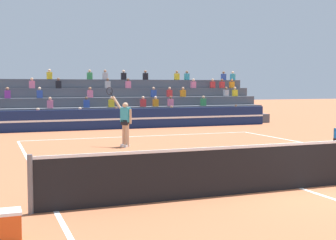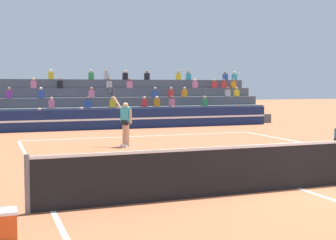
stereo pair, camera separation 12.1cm
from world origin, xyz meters
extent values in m
plane|color=#AD603D|center=(0.00, 0.00, 0.00)|extent=(120.00, 120.00, 0.00)
cube|color=white|center=(0.00, 11.90, 0.00)|extent=(11.00, 0.10, 0.01)
cube|color=white|center=(-5.50, 0.00, 0.00)|extent=(0.10, 23.80, 0.01)
cube|color=white|center=(0.00, 6.43, 0.00)|extent=(8.25, 0.10, 0.01)
cube|color=white|center=(0.00, 0.00, 0.00)|extent=(0.10, 12.85, 0.01)
cylinder|color=slate|center=(-5.95, 0.00, 0.55)|extent=(0.10, 0.10, 1.10)
cube|color=black|center=(0.00, 0.00, 0.50)|extent=(11.90, 0.02, 1.00)
cube|color=white|center=(0.00, 0.00, 1.03)|extent=(11.90, 0.04, 0.06)
cube|color=navy|center=(0.00, 15.86, 0.55)|extent=(18.00, 0.24, 1.10)
cube|color=white|center=(0.00, 15.73, 0.55)|extent=(18.00, 0.02, 0.10)
cube|color=#4C515B|center=(0.00, 17.14, 0.28)|extent=(20.21, 0.95, 0.55)
cube|color=red|center=(-4.17, 16.97, 0.77)|extent=(0.32, 0.22, 0.44)
sphere|color=beige|center=(-4.17, 16.97, 1.09)|extent=(0.18, 0.18, 0.18)
cube|color=yellow|center=(7.82, 16.97, 0.77)|extent=(0.32, 0.22, 0.44)
sphere|color=brown|center=(7.82, 16.97, 1.09)|extent=(0.18, 0.18, 0.18)
cube|color=red|center=(0.10, 16.97, 0.77)|extent=(0.32, 0.22, 0.44)
sphere|color=brown|center=(0.10, 16.97, 1.09)|extent=(0.18, 0.18, 0.18)
cube|color=red|center=(0.74, 16.97, 0.77)|extent=(0.32, 0.22, 0.44)
sphere|color=beige|center=(0.74, 16.97, 1.09)|extent=(0.18, 0.18, 0.18)
cube|color=orange|center=(3.50, 16.97, 0.77)|extent=(0.32, 0.22, 0.44)
sphere|color=#9E7051|center=(3.50, 16.97, 1.09)|extent=(0.18, 0.18, 0.18)
cube|color=purple|center=(-1.93, 16.97, 0.77)|extent=(0.32, 0.22, 0.44)
sphere|color=beige|center=(-1.93, 16.97, 1.09)|extent=(0.18, 0.18, 0.18)
cube|color=#4C515B|center=(0.00, 18.09, 0.55)|extent=(20.21, 0.95, 1.10)
cube|color=#338C4C|center=(6.01, 17.92, 1.32)|extent=(0.32, 0.22, 0.44)
sphere|color=tan|center=(6.01, 17.92, 1.64)|extent=(0.18, 0.18, 0.18)
cube|color=pink|center=(-3.42, 17.92, 1.32)|extent=(0.32, 0.22, 0.44)
sphere|color=tan|center=(-3.42, 17.92, 1.64)|extent=(0.18, 0.18, 0.18)
cube|color=orange|center=(2.83, 17.92, 1.32)|extent=(0.32, 0.22, 0.44)
sphere|color=beige|center=(2.83, 17.92, 1.64)|extent=(0.18, 0.18, 0.18)
cube|color=yellow|center=(0.08, 17.92, 1.32)|extent=(0.32, 0.22, 0.44)
sphere|color=tan|center=(0.08, 17.92, 1.64)|extent=(0.18, 0.18, 0.18)
cube|color=pink|center=(3.80, 17.92, 1.32)|extent=(0.32, 0.22, 0.44)
sphere|color=brown|center=(3.80, 17.92, 1.64)|extent=(0.18, 0.18, 0.18)
cube|color=#2D4CA5|center=(-1.38, 17.92, 1.32)|extent=(0.32, 0.22, 0.44)
sphere|color=brown|center=(-1.38, 17.92, 1.64)|extent=(0.18, 0.18, 0.18)
cube|color=red|center=(2.03, 17.92, 1.32)|extent=(0.32, 0.22, 0.44)
sphere|color=beige|center=(2.03, 17.92, 1.64)|extent=(0.18, 0.18, 0.18)
cube|color=#4C515B|center=(0.00, 19.04, 0.83)|extent=(20.21, 0.95, 1.65)
cube|color=pink|center=(-0.97, 18.87, 1.87)|extent=(0.32, 0.22, 0.44)
sphere|color=#9E7051|center=(-0.97, 18.87, 2.19)|extent=(0.18, 0.18, 0.18)
cube|color=orange|center=(5.02, 18.87, 1.87)|extent=(0.32, 0.22, 0.44)
sphere|color=tan|center=(5.02, 18.87, 2.19)|extent=(0.18, 0.18, 0.18)
cube|color=yellow|center=(8.80, 18.87, 1.87)|extent=(0.32, 0.22, 0.44)
sphere|color=tan|center=(8.80, 18.87, 2.19)|extent=(0.18, 0.18, 0.18)
cube|color=red|center=(4.10, 18.87, 1.87)|extent=(0.32, 0.22, 0.44)
sphere|color=tan|center=(4.10, 18.87, 2.19)|extent=(0.18, 0.18, 0.18)
cube|color=#B2B2B7|center=(8.13, 18.87, 1.87)|extent=(0.32, 0.22, 0.44)
sphere|color=brown|center=(8.13, 18.87, 2.19)|extent=(0.18, 0.18, 0.18)
cube|color=purple|center=(-5.63, 18.87, 1.87)|extent=(0.32, 0.22, 0.44)
sphere|color=#9E7051|center=(-5.63, 18.87, 2.19)|extent=(0.18, 0.18, 0.18)
cube|color=#2D4CA5|center=(-3.88, 18.87, 1.87)|extent=(0.32, 0.22, 0.44)
sphere|color=beige|center=(-3.88, 18.87, 2.19)|extent=(0.18, 0.18, 0.18)
cube|color=#2D4CA5|center=(3.03, 18.87, 1.87)|extent=(0.32, 0.22, 0.44)
sphere|color=tan|center=(3.03, 18.87, 2.19)|extent=(0.18, 0.18, 0.18)
cube|color=#4C515B|center=(0.00, 19.99, 1.10)|extent=(20.21, 0.95, 2.20)
cube|color=pink|center=(1.66, 19.82, 2.42)|extent=(0.32, 0.22, 0.44)
sphere|color=brown|center=(1.66, 19.82, 2.74)|extent=(0.18, 0.18, 0.18)
cube|color=#B2B2B7|center=(0.33, 19.82, 2.42)|extent=(0.32, 0.22, 0.44)
sphere|color=brown|center=(0.33, 19.82, 2.74)|extent=(0.18, 0.18, 0.18)
cube|color=pink|center=(-4.21, 19.82, 2.42)|extent=(0.32, 0.22, 0.44)
sphere|color=tan|center=(-4.21, 19.82, 2.74)|extent=(0.18, 0.18, 0.18)
cube|color=black|center=(-2.68, 19.82, 2.42)|extent=(0.32, 0.22, 0.44)
sphere|color=brown|center=(-2.68, 19.82, 2.74)|extent=(0.18, 0.18, 0.18)
cube|color=red|center=(8.33, 19.82, 2.42)|extent=(0.32, 0.22, 0.44)
sphere|color=brown|center=(8.33, 19.82, 2.74)|extent=(0.18, 0.18, 0.18)
cube|color=orange|center=(9.08, 19.82, 2.42)|extent=(0.32, 0.22, 0.44)
sphere|color=#9E7051|center=(9.08, 19.82, 2.74)|extent=(0.18, 0.18, 0.18)
cube|color=red|center=(7.61, 19.82, 2.42)|extent=(0.32, 0.22, 0.44)
sphere|color=tan|center=(7.61, 19.82, 2.74)|extent=(0.18, 0.18, 0.18)
cube|color=pink|center=(6.18, 19.82, 2.42)|extent=(0.32, 0.22, 0.44)
sphere|color=beige|center=(6.18, 19.82, 2.74)|extent=(0.18, 0.18, 0.18)
cube|color=#4C515B|center=(0.00, 20.94, 1.38)|extent=(20.21, 0.95, 2.75)
cube|color=teal|center=(9.67, 20.77, 2.97)|extent=(0.32, 0.22, 0.44)
sphere|color=beige|center=(9.67, 20.77, 3.29)|extent=(0.18, 0.18, 0.18)
cube|color=black|center=(3.12, 20.77, 2.97)|extent=(0.32, 0.22, 0.44)
sphere|color=#9E7051|center=(3.12, 20.77, 3.29)|extent=(0.18, 0.18, 0.18)
cube|color=#B2B2B7|center=(0.40, 20.77, 2.97)|extent=(0.32, 0.22, 0.44)
sphere|color=#9E7051|center=(0.40, 20.77, 3.29)|extent=(0.18, 0.18, 0.18)
cube|color=yellow|center=(5.37, 20.77, 2.97)|extent=(0.32, 0.22, 0.44)
sphere|color=#9E7051|center=(5.37, 20.77, 3.29)|extent=(0.18, 0.18, 0.18)
cube|color=black|center=(1.63, 20.77, 2.97)|extent=(0.32, 0.22, 0.44)
sphere|color=beige|center=(1.63, 20.77, 3.29)|extent=(0.18, 0.18, 0.18)
cube|color=#2D4CA5|center=(8.94, 20.77, 2.97)|extent=(0.32, 0.22, 0.44)
sphere|color=brown|center=(8.94, 20.77, 3.29)|extent=(0.18, 0.18, 0.18)
cube|color=#338C4C|center=(-0.60, 20.77, 2.97)|extent=(0.32, 0.22, 0.44)
sphere|color=tan|center=(-0.60, 20.77, 3.29)|extent=(0.18, 0.18, 0.18)
cube|color=yellow|center=(-3.09, 20.77, 2.97)|extent=(0.32, 0.22, 0.44)
sphere|color=beige|center=(-3.09, 20.77, 3.29)|extent=(0.18, 0.18, 0.18)
cube|color=teal|center=(6.11, 20.77, 2.97)|extent=(0.32, 0.22, 0.44)
sphere|color=brown|center=(6.11, 20.77, 3.29)|extent=(0.18, 0.18, 0.18)
cylinder|color=tan|center=(-1.69, 8.43, 0.45)|extent=(0.14, 0.14, 0.90)
cylinder|color=tan|center=(-1.75, 8.66, 0.45)|extent=(0.14, 0.14, 0.90)
cube|color=black|center=(-1.73, 8.52, 0.94)|extent=(0.35, 0.38, 0.20)
cube|color=teal|center=(-1.73, 8.52, 1.24)|extent=(0.38, 0.41, 0.56)
sphere|color=tan|center=(-1.73, 8.52, 1.60)|extent=(0.22, 0.22, 0.22)
cube|color=white|center=(-1.72, 8.41, 0.04)|extent=(0.28, 0.25, 0.09)
cube|color=white|center=(-1.78, 8.63, 0.04)|extent=(0.28, 0.25, 0.09)
cylinder|color=tan|center=(-1.59, 8.33, 1.18)|extent=(0.09, 0.09, 0.56)
cylinder|color=tan|center=(-1.97, 8.85, 1.69)|extent=(0.34, 0.41, 0.52)
cylinder|color=black|center=(-2.12, 9.05, 2.00)|extent=(0.12, 0.15, 0.19)
torus|color=black|center=(-2.19, 9.15, 2.14)|extent=(0.28, 0.36, 0.43)
sphere|color=#C6DB33|center=(-4.18, 2.62, 0.03)|extent=(0.07, 0.07, 0.07)
cube|color=#D84C19|center=(-6.44, -1.36, 0.20)|extent=(0.48, 0.36, 0.40)
cube|color=white|center=(-6.44, -1.36, 0.43)|extent=(0.50, 0.38, 0.05)
camera|label=1|loc=(-6.62, -8.77, 2.34)|focal=50.00mm
camera|label=2|loc=(-6.51, -8.81, 2.34)|focal=50.00mm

